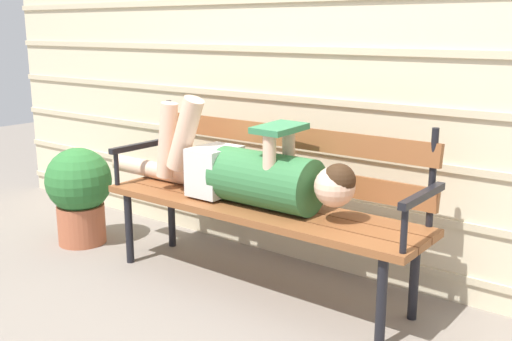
% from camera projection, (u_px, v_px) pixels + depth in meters
% --- Properties ---
extents(ground_plane, '(12.00, 12.00, 0.00)m').
position_uv_depth(ground_plane, '(247.00, 292.00, 3.08)').
color(ground_plane, gray).
extents(house_siding, '(5.38, 0.08, 2.42)m').
position_uv_depth(house_siding, '(311.00, 50.00, 3.24)').
color(house_siding, beige).
rests_on(house_siding, ground).
extents(park_bench, '(1.80, 0.45, 0.90)m').
position_uv_depth(park_bench, '(264.00, 193.00, 3.08)').
color(park_bench, brown).
rests_on(park_bench, ground).
extents(reclining_person, '(1.69, 0.28, 0.54)m').
position_uv_depth(reclining_person, '(246.00, 172.00, 3.04)').
color(reclining_person, '#33703D').
extents(potted_plant, '(0.41, 0.41, 0.61)m').
position_uv_depth(potted_plant, '(79.00, 191.00, 3.72)').
color(potted_plant, '#AD5B3D').
rests_on(potted_plant, ground).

